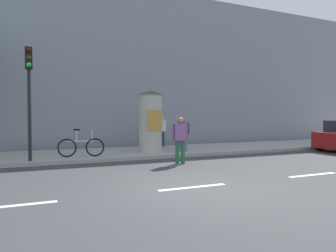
{
  "coord_description": "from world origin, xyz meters",
  "views": [
    {
      "loc": [
        -3.54,
        -6.61,
        1.72
      ],
      "look_at": [
        0.22,
        2.0,
        1.43
      ],
      "focal_mm": 33.2,
      "sensor_mm": 36.0,
      "label": 1
    }
  ],
  "objects_px": {
    "bicycle_leaning": "(81,147)",
    "pedestrian_near_pole": "(180,137)",
    "poster_column": "(150,120)",
    "pedestrian_tallest": "(183,132)",
    "traffic_light": "(29,84)",
    "pedestrian_with_backpack": "(162,129)"
  },
  "relations": [
    {
      "from": "bicycle_leaning",
      "to": "pedestrian_near_pole",
      "type": "bearing_deg",
      "value": -35.59
    },
    {
      "from": "poster_column",
      "to": "pedestrian_near_pole",
      "type": "distance_m",
      "value": 3.09
    },
    {
      "from": "pedestrian_tallest",
      "to": "traffic_light",
      "type": "bearing_deg",
      "value": -173.15
    },
    {
      "from": "poster_column",
      "to": "pedestrian_with_backpack",
      "type": "bearing_deg",
      "value": 53.75
    },
    {
      "from": "traffic_light",
      "to": "pedestrian_with_backpack",
      "type": "xyz_separation_m",
      "value": [
        6.29,
        3.09,
        -1.77
      ]
    },
    {
      "from": "traffic_light",
      "to": "pedestrian_near_pole",
      "type": "bearing_deg",
      "value": -19.09
    },
    {
      "from": "pedestrian_tallest",
      "to": "bicycle_leaning",
      "type": "relative_size",
      "value": 0.84
    },
    {
      "from": "pedestrian_near_pole",
      "to": "bicycle_leaning",
      "type": "bearing_deg",
      "value": 144.41
    },
    {
      "from": "poster_column",
      "to": "pedestrian_near_pole",
      "type": "bearing_deg",
      "value": -89.69
    },
    {
      "from": "traffic_light",
      "to": "pedestrian_with_backpack",
      "type": "relative_size",
      "value": 2.5
    },
    {
      "from": "pedestrian_with_backpack",
      "to": "bicycle_leaning",
      "type": "xyz_separation_m",
      "value": [
        -4.47,
        -2.54,
        -0.53
      ]
    },
    {
      "from": "pedestrian_with_backpack",
      "to": "pedestrian_tallest",
      "type": "xyz_separation_m",
      "value": [
        0.07,
        -2.33,
        -0.07
      ]
    },
    {
      "from": "pedestrian_with_backpack",
      "to": "pedestrian_tallest",
      "type": "height_order",
      "value": "pedestrian_with_backpack"
    },
    {
      "from": "pedestrian_with_backpack",
      "to": "bicycle_leaning",
      "type": "bearing_deg",
      "value": -150.36
    },
    {
      "from": "traffic_light",
      "to": "pedestrian_near_pole",
      "type": "distance_m",
      "value": 5.6
    },
    {
      "from": "traffic_light",
      "to": "pedestrian_tallest",
      "type": "distance_m",
      "value": 6.66
    },
    {
      "from": "bicycle_leaning",
      "to": "traffic_light",
      "type": "bearing_deg",
      "value": -163.25
    },
    {
      "from": "traffic_light",
      "to": "pedestrian_near_pole",
      "type": "height_order",
      "value": "traffic_light"
    },
    {
      "from": "poster_column",
      "to": "pedestrian_near_pole",
      "type": "height_order",
      "value": "poster_column"
    },
    {
      "from": "pedestrian_with_backpack",
      "to": "poster_column",
      "type": "bearing_deg",
      "value": -126.25
    },
    {
      "from": "poster_column",
      "to": "pedestrian_with_backpack",
      "type": "height_order",
      "value": "poster_column"
    },
    {
      "from": "poster_column",
      "to": "bicycle_leaning",
      "type": "distance_m",
      "value": 3.41
    }
  ]
}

